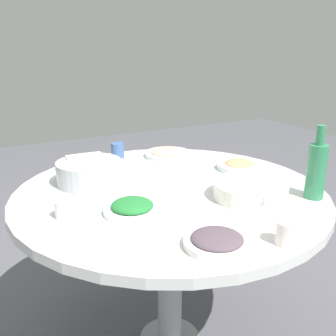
{
  "coord_description": "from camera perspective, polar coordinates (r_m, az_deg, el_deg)",
  "views": [
    {
      "loc": [
        -0.67,
        -1.26,
        1.3
      ],
      "look_at": [
        -0.01,
        0.0,
        0.84
      ],
      "focal_mm": 41.56,
      "sensor_mm": 36.0,
      "label": 1
    }
  ],
  "objects": [
    {
      "name": "tea_cup_far",
      "position": [
        1.96,
        -7.39,
        2.59
      ],
      "size": [
        0.06,
        0.06,
        0.07
      ],
      "primitive_type": "cylinder",
      "color": "#38578E",
      "rests_on": "round_dining_table"
    },
    {
      "name": "dish_shrimp",
      "position": [
        1.8,
        10.46,
        0.38
      ],
      "size": [
        0.21,
        0.21,
        0.04
      ],
      "color": "silver",
      "rests_on": "round_dining_table"
    },
    {
      "name": "dish_eggplant",
      "position": [
        1.13,
        7.2,
        -10.57
      ],
      "size": [
        0.19,
        0.19,
        0.04
      ],
      "color": "white",
      "rests_on": "round_dining_table"
    },
    {
      "name": "green_bottle",
      "position": [
        1.52,
        20.95,
        -0.18
      ],
      "size": [
        0.07,
        0.07,
        0.27
      ],
      "color": "#2D794F",
      "rests_on": "round_dining_table"
    },
    {
      "name": "dish_noodles",
      "position": [
        1.97,
        0.01,
        2.21
      ],
      "size": [
        0.23,
        0.23,
        0.04
      ],
      "color": "silver",
      "rests_on": "round_dining_table"
    },
    {
      "name": "round_dining_table",
      "position": [
        1.57,
        0.29,
        -6.1
      ],
      "size": [
        1.22,
        1.22,
        0.75
      ],
      "color": "#99999E",
      "rests_on": "ground"
    },
    {
      "name": "dish_greens",
      "position": [
        1.33,
        -5.26,
        -5.83
      ],
      "size": [
        0.2,
        0.2,
        0.05
      ],
      "color": "white",
      "rests_on": "round_dining_table"
    },
    {
      "name": "tea_cup_near",
      "position": [
        1.33,
        -14.92,
        -5.88
      ],
      "size": [
        0.06,
        0.06,
        0.06
      ],
      "primitive_type": "cylinder",
      "color": "white",
      "rests_on": "round_dining_table"
    },
    {
      "name": "tea_cup_side",
      "position": [
        1.18,
        17.0,
        -9.11
      ],
      "size": [
        0.06,
        0.06,
        0.07
      ],
      "primitive_type": "cylinder",
      "color": "white",
      "rests_on": "round_dining_table"
    },
    {
      "name": "rice_bowl",
      "position": [
        1.62,
        -11.45,
        -0.53
      ],
      "size": [
        0.27,
        0.27,
        0.1
      ],
      "color": "#B2B5BA",
      "rests_on": "round_dining_table"
    },
    {
      "name": "soup_bowl",
      "position": [
        1.47,
        11.98,
        -3.29
      ],
      "size": [
        0.27,
        0.29,
        0.06
      ],
      "color": "white",
      "rests_on": "round_dining_table"
    }
  ]
}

